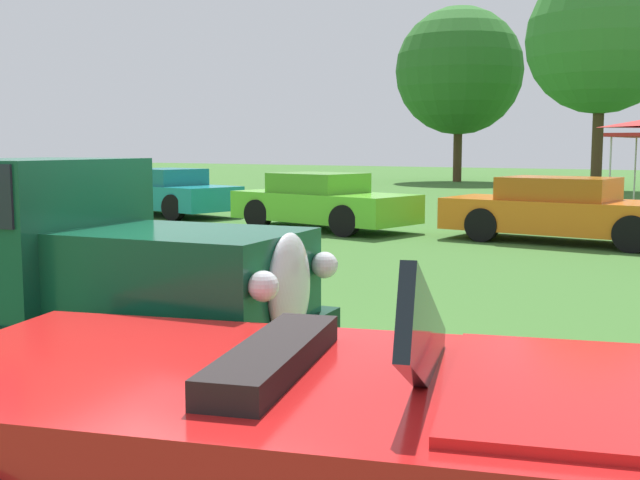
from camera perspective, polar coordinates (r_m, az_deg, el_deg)
The scene contains 8 objects.
ground_plane at distance 6.09m, azimuth -13.78°, elevation -10.50°, with size 120.00×120.00×0.00m, color #386628.
feature_pickup_truck at distance 6.11m, azimuth -20.21°, elevation -2.31°, with size 4.59×2.39×1.70m.
neighbor_convertible at distance 3.41m, azimuth 5.14°, elevation -14.04°, with size 4.49×2.96×1.40m.
show_car_teal at distance 20.86m, azimuth -10.86°, elevation 3.37°, with size 4.09×2.28×1.22m.
show_car_lime at distance 17.05m, azimuth 0.12°, elevation 2.77°, with size 4.30×2.22×1.22m.
show_car_orange at distance 15.40m, azimuth 17.29°, elevation 2.04°, with size 4.57×1.83×1.22m.
treeline_far_left at distance 41.37m, azimuth 10.03°, elevation 11.93°, with size 6.42×6.42×8.81m.
treeline_mid_left at distance 34.54m, azimuth 19.68°, elevation 13.52°, with size 6.00×6.00×9.10m.
Camera 1 is at (4.31, -3.91, 1.79)m, focal length 44.28 mm.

